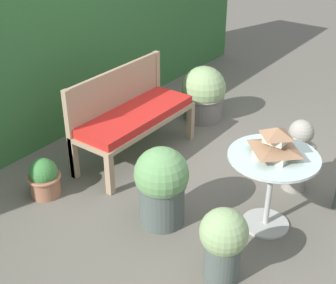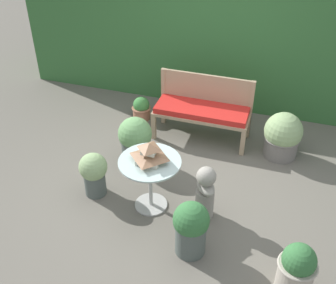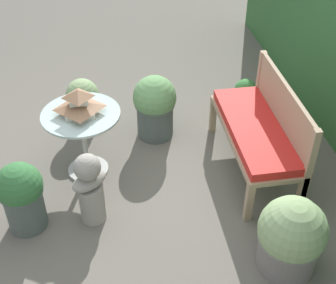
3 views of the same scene
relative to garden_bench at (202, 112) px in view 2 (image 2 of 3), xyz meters
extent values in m
plane|color=#666056|center=(0.04, -1.15, -0.42)|extent=(30.00, 30.00, 0.00)
cube|color=#336633|center=(0.04, 1.39, 0.49)|extent=(6.40, 0.99, 1.82)
cube|color=tan|center=(-0.63, -0.22, -0.23)|extent=(0.06, 0.06, 0.38)
cube|color=tan|center=(0.63, -0.22, -0.23)|extent=(0.06, 0.06, 0.38)
cube|color=tan|center=(-0.63, 0.22, -0.23)|extent=(0.06, 0.06, 0.38)
cube|color=tan|center=(0.63, 0.22, -0.23)|extent=(0.06, 0.06, 0.38)
cube|color=tan|center=(0.00, 0.00, -0.02)|extent=(1.31, 0.50, 0.04)
cube|color=red|center=(0.00, 0.00, 0.04)|extent=(1.26, 0.46, 0.08)
cube|color=tan|center=(-0.63, 0.23, 0.02)|extent=(0.06, 0.06, 0.87)
cube|color=tan|center=(0.63, 0.23, 0.02)|extent=(0.06, 0.06, 0.87)
cube|color=tan|center=(0.00, 0.23, 0.26)|extent=(1.26, 0.04, 0.38)
cylinder|color=#B7B7B2|center=(-0.21, -1.52, -0.41)|extent=(0.38, 0.38, 0.02)
cylinder|color=#B7B7B2|center=(-0.21, -1.52, -0.10)|extent=(0.04, 0.04, 0.64)
cylinder|color=silver|center=(-0.21, -1.52, 0.23)|extent=(0.69, 0.69, 0.01)
torus|color=#B7B7B2|center=(-0.21, -1.52, 0.21)|extent=(0.69, 0.69, 0.02)
cube|color=beige|center=(-0.21, -1.52, 0.26)|extent=(0.25, 0.25, 0.05)
pyramid|color=#936B4C|center=(-0.21, -1.52, 0.32)|extent=(0.33, 0.33, 0.06)
cube|color=beige|center=(-0.21, -1.52, 0.37)|extent=(0.15, 0.15, 0.05)
pyramid|color=#936B4C|center=(-0.21, -1.52, 0.43)|extent=(0.21, 0.21, 0.07)
cylinder|color=gray|center=(0.42, -1.48, -0.23)|extent=(0.21, 0.21, 0.36)
ellipsoid|color=gray|center=(0.42, -1.48, 0.01)|extent=(0.31, 0.35, 0.12)
sphere|color=gray|center=(0.42, -1.48, 0.15)|extent=(0.22, 0.22, 0.22)
cylinder|color=#4C5651|center=(0.40, -2.02, -0.23)|extent=(0.31, 0.31, 0.38)
torus|color=#4C5651|center=(0.40, -2.02, -0.05)|extent=(0.35, 0.35, 0.03)
sphere|color=#336B38|center=(0.40, -2.02, 0.03)|extent=(0.37, 0.37, 0.37)
cylinder|color=#4C5651|center=(-0.90, -1.52, -0.25)|extent=(0.25, 0.25, 0.34)
torus|color=#4C5651|center=(-0.90, -1.52, -0.09)|extent=(0.29, 0.29, 0.03)
sphere|color=#89A870|center=(-0.90, -1.52, -0.02)|extent=(0.33, 0.33, 0.33)
cylinder|color=slate|center=(1.11, -0.07, -0.27)|extent=(0.44, 0.44, 0.29)
torus|color=slate|center=(1.11, -0.07, -0.14)|extent=(0.48, 0.48, 0.03)
sphere|color=#89A870|center=(1.11, -0.07, -0.04)|extent=(0.50, 0.50, 0.50)
cylinder|color=#9E664C|center=(-0.98, 0.22, -0.32)|extent=(0.26, 0.26, 0.19)
torus|color=#9E664C|center=(-0.98, 0.22, -0.24)|extent=(0.29, 0.29, 0.03)
sphere|color=#3D7F3D|center=(-0.98, 0.22, -0.18)|extent=(0.24, 0.24, 0.24)
cylinder|color=#ADA393|center=(1.43, -2.18, -0.23)|extent=(0.33, 0.33, 0.37)
torus|color=#ADA393|center=(1.43, -2.18, -0.06)|extent=(0.37, 0.37, 0.03)
sphere|color=#336B38|center=(1.43, -2.18, 0.01)|extent=(0.31, 0.31, 0.31)
cylinder|color=#4C5651|center=(-0.66, -0.81, -0.23)|extent=(0.36, 0.36, 0.38)
torus|color=#4C5651|center=(-0.66, -0.81, -0.05)|extent=(0.40, 0.40, 0.03)
sphere|color=#66995B|center=(-0.66, -0.81, 0.03)|extent=(0.43, 0.43, 0.43)
camera|label=1|loc=(-3.05, -2.65, 2.02)|focal=50.00mm
camera|label=2|loc=(1.07, -4.84, 3.02)|focal=45.00mm
camera|label=3|loc=(3.17, -1.30, 2.51)|focal=50.00mm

